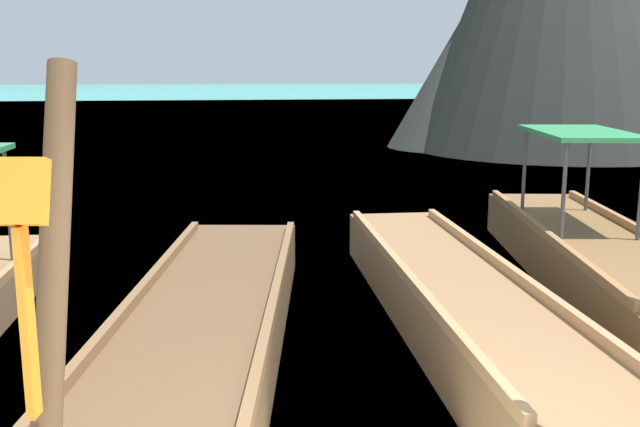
% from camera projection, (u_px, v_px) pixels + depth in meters
% --- Properties ---
extents(sea_water, '(120.00, 120.00, 0.00)m').
position_uv_depth(sea_water, '(229.00, 99.00, 63.61)').
color(sea_water, '#2DB29E').
rests_on(sea_water, ground).
extents(longtail_boat_orange_ribbon, '(2.30, 7.32, 2.69)m').
position_uv_depth(longtail_boat_orange_ribbon, '(205.00, 333.00, 6.62)').
color(longtail_boat_orange_ribbon, brown).
rests_on(longtail_boat_orange_ribbon, ground).
extents(longtail_boat_turquoise_ribbon, '(1.30, 7.29, 2.37)m').
position_uv_depth(longtail_boat_turquoise_ribbon, '(459.00, 306.00, 7.35)').
color(longtail_boat_turquoise_ribbon, olive).
rests_on(longtail_boat_turquoise_ribbon, ground).
extents(longtail_boat_yellow_ribbon, '(2.29, 6.96, 2.67)m').
position_uv_depth(longtail_boat_yellow_ribbon, '(593.00, 256.00, 9.07)').
color(longtail_boat_yellow_ribbon, brown).
rests_on(longtail_boat_yellow_ribbon, ground).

